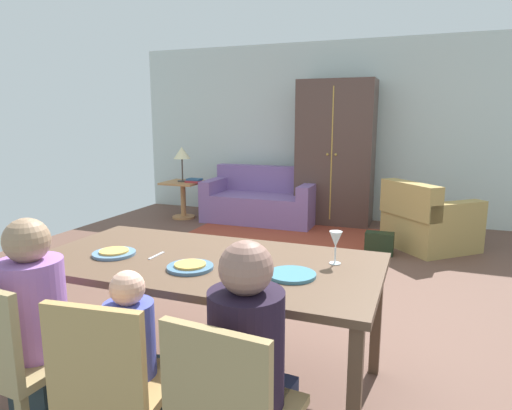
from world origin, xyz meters
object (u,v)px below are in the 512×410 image
plate_near_child (190,267)px  armchair (428,223)px  couch (262,201)px  book_upper (194,179)px  plate_near_man (114,253)px  person_child (136,374)px  dining_table (206,270)px  person_woman (250,382)px  plate_near_woman (292,275)px  handbag (379,243)px  book_lower (193,182)px  person_man (43,336)px  side_table (183,194)px  wine_glass (336,241)px  dining_chair_child (113,383)px  armoire (335,153)px  dining_chair_man (11,357)px  table_lamp (182,154)px

plate_near_child → armchair: bearing=71.6°
couch → armchair: size_ratio=1.40×
armchair → book_upper: armchair is taller
plate_near_man → person_child: size_ratio=0.27×
dining_table → person_woman: person_woman is taller
plate_near_woman → handbag: size_ratio=0.78×
couch → person_woman: bearing=-70.5°
plate_near_woman → couch: couch is taller
handbag → book_lower: bearing=163.2°
couch → book_lower: (-1.02, -0.28, 0.29)m
dining_table → plate_near_man: size_ratio=7.90×
person_man → book_lower: size_ratio=5.04×
person_man → person_child: size_ratio=1.20×
plate_near_man → person_woman: size_ratio=0.23×
dining_table → book_lower: dining_table is taller
plate_near_woman → side_table: 4.98m
plate_near_child → handbag: plate_near_child is taller
person_woman → dining_table: bearing=128.5°
wine_glass → dining_chair_child: wine_glass is taller
couch → armoire: 1.32m
plate_near_woman → armoire: 4.59m
armoire → plate_near_man: bearing=-95.4°
dining_table → dining_chair_child: 0.88m
plate_near_woman → person_child: person_child is taller
wine_glass → dining_chair_man: wine_glass is taller
person_woman → table_lamp: size_ratio=2.05×
dining_chair_man → person_child: size_ratio=0.94×
handbag → person_woman: bearing=-92.4°
dining_chair_child → armchair: bearing=74.4°
armchair → side_table: 3.64m
person_man → book_lower: person_man is taller
handbag → armchair: bearing=42.3°
dining_table → plate_near_child: bearing=-90.0°
plate_near_child → dining_chair_child: (0.01, -0.68, -0.28)m
armchair → handbag: 0.71m
book_upper → plate_near_man: bearing=-67.7°
person_woman → couch: 5.14m
couch → armoire: size_ratio=0.80×
couch → armchair: 2.48m
plate_near_man → book_lower: bearing=112.5°
dining_table → handbag: dining_table is taller
plate_near_child → armoire: armoire is taller
plate_near_child → plate_near_woman: (0.54, 0.08, 0.00)m
dining_chair_man → person_child: bearing=17.3°
person_man → side_table: size_ratio=1.91×
plate_near_man → book_lower: plate_near_man is taller
plate_near_child → person_child: 0.61m
table_lamp → dining_chair_man: bearing=-68.8°
person_child → book_upper: bearing=115.5°
plate_near_man → plate_near_child: (0.54, -0.06, 0.00)m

